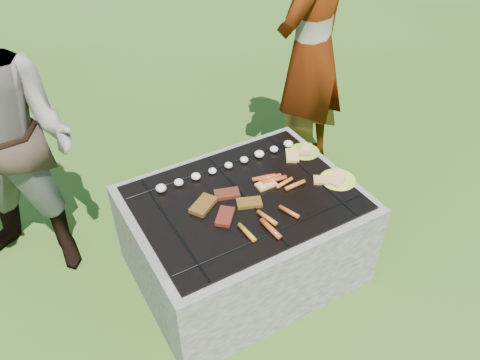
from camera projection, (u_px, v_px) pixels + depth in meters
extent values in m
plane|color=#294C13|center=(244.00, 268.00, 3.04)|extent=(60.00, 60.00, 0.00)
cube|color=gray|center=(213.00, 197.00, 3.13)|extent=(1.30, 0.18, 0.60)
cube|color=#A7A094|center=(282.00, 281.00, 2.58)|extent=(1.30, 0.18, 0.60)
cube|color=gray|center=(159.00, 271.00, 2.64)|extent=(0.18, 0.64, 0.60)
cube|color=#9E988C|center=(317.00, 204.00, 3.07)|extent=(0.18, 0.64, 0.60)
cube|color=black|center=(244.00, 242.00, 2.89)|extent=(0.94, 0.64, 0.48)
sphere|color=#FF5914|center=(244.00, 216.00, 2.75)|extent=(0.10, 0.10, 0.10)
cube|color=black|center=(244.00, 198.00, 2.66)|extent=(1.20, 0.90, 0.01)
cylinder|color=black|center=(172.00, 225.00, 2.48)|extent=(0.01, 0.88, 0.01)
cylinder|color=black|center=(244.00, 197.00, 2.66)|extent=(0.01, 0.88, 0.01)
cylinder|color=black|center=(308.00, 172.00, 2.83)|extent=(0.01, 0.88, 0.01)
cylinder|color=black|center=(276.00, 231.00, 2.44)|extent=(1.18, 0.01, 0.01)
cylinder|color=black|center=(218.00, 167.00, 2.87)|extent=(1.18, 0.01, 0.01)
ellipsoid|color=beige|center=(161.00, 188.00, 2.68)|extent=(0.06, 0.06, 0.04)
ellipsoid|color=beige|center=(179.00, 182.00, 2.73)|extent=(0.05, 0.05, 0.04)
ellipsoid|color=white|center=(196.00, 176.00, 2.77)|extent=(0.06, 0.06, 0.04)
ellipsoid|color=#F2E7CD|center=(212.00, 171.00, 2.82)|extent=(0.05, 0.05, 0.03)
ellipsoid|color=beige|center=(228.00, 165.00, 2.86)|extent=(0.05, 0.05, 0.04)
ellipsoid|color=#F4E4CF|center=(244.00, 160.00, 2.90)|extent=(0.05, 0.05, 0.04)
ellipsoid|color=beige|center=(259.00, 154.00, 2.95)|extent=(0.06, 0.06, 0.04)
ellipsoid|color=beige|center=(274.00, 149.00, 2.99)|extent=(0.05, 0.05, 0.04)
ellipsoid|color=beige|center=(288.00, 144.00, 3.03)|extent=(0.06, 0.06, 0.04)
cube|color=#99631B|center=(203.00, 205.00, 2.59)|extent=(0.19, 0.17, 0.02)
cube|color=maroon|center=(227.00, 194.00, 2.66)|extent=(0.16, 0.12, 0.02)
cube|color=maroon|center=(225.00, 216.00, 2.52)|extent=(0.16, 0.16, 0.02)
cube|color=#97631B|center=(249.00, 203.00, 2.60)|extent=(0.16, 0.12, 0.02)
cylinder|color=#D74523|center=(264.00, 178.00, 2.77)|extent=(0.15, 0.06, 0.03)
cylinder|color=#CC4921|center=(274.00, 180.00, 2.75)|extent=(0.16, 0.05, 0.03)
cylinder|color=orange|center=(284.00, 183.00, 2.74)|extent=(0.13, 0.04, 0.02)
cylinder|color=#C27320|center=(295.00, 185.00, 2.72)|extent=(0.14, 0.03, 0.03)
cylinder|color=#C36C20|center=(267.00, 218.00, 2.51)|extent=(0.06, 0.14, 0.03)
cylinder|color=#BC591F|center=(289.00, 212.00, 2.54)|extent=(0.06, 0.13, 0.02)
cylinder|color=orange|center=(247.00, 232.00, 2.42)|extent=(0.04, 0.14, 0.03)
cylinder|color=orange|center=(271.00, 229.00, 2.44)|extent=(0.04, 0.16, 0.03)
cylinder|color=#D74523|center=(269.00, 178.00, 2.77)|extent=(0.15, 0.06, 0.03)
cube|color=#E1A273|center=(266.00, 185.00, 2.73)|extent=(0.12, 0.07, 0.02)
cube|color=#CDBE69|center=(324.00, 180.00, 2.76)|extent=(0.15, 0.13, 0.02)
cube|color=#F0D77A|center=(292.00, 155.00, 2.95)|extent=(0.13, 0.15, 0.02)
cylinder|color=#B4C930|center=(304.00, 152.00, 3.01)|extent=(0.24, 0.24, 0.01)
cube|color=tan|center=(304.00, 153.00, 2.98)|extent=(0.10, 0.09, 0.01)
cube|color=#EEC079|center=(306.00, 147.00, 3.02)|extent=(0.10, 0.10, 0.01)
cylinder|color=yellow|center=(338.00, 180.00, 2.78)|extent=(0.28, 0.28, 0.01)
cube|color=#EDD779|center=(338.00, 181.00, 2.75)|extent=(0.11, 0.09, 0.02)
cube|color=#E2BB73|center=(340.00, 175.00, 2.80)|extent=(0.11, 0.10, 0.02)
imported|color=gray|center=(312.00, 52.00, 3.32)|extent=(0.84, 0.70, 1.96)
imported|color=gray|center=(1.00, 148.00, 2.53)|extent=(1.12, 1.08, 1.81)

